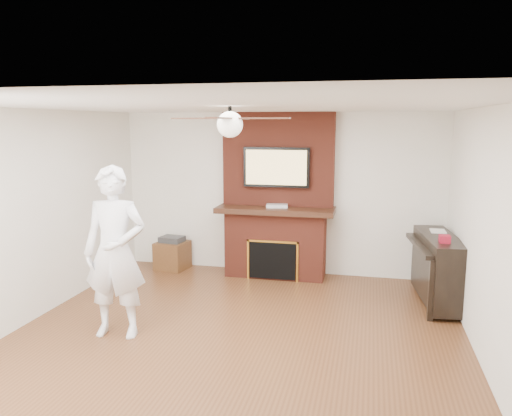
% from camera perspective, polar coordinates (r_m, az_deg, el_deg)
% --- Properties ---
extents(room_shell, '(5.36, 5.86, 2.86)m').
position_cam_1_polar(room_shell, '(5.15, -2.90, -2.47)').
color(room_shell, '#532F18').
rests_on(room_shell, ground).
extents(fireplace, '(1.78, 0.64, 2.50)m').
position_cam_1_polar(fireplace, '(7.64, 2.37, -0.43)').
color(fireplace, maroon).
rests_on(fireplace, ground).
extents(tv, '(1.00, 0.08, 0.60)m').
position_cam_1_polar(tv, '(7.50, 2.34, 4.67)').
color(tv, black).
rests_on(tv, fireplace).
extents(ceiling_fan, '(1.21, 1.21, 0.31)m').
position_cam_1_polar(ceiling_fan, '(5.04, -3.00, 9.64)').
color(ceiling_fan, black).
rests_on(ceiling_fan, room_shell).
extents(person, '(0.75, 0.55, 1.89)m').
position_cam_1_polar(person, '(5.66, -15.81, -4.89)').
color(person, white).
rests_on(person, ground).
extents(side_table, '(0.52, 0.52, 0.53)m').
position_cam_1_polar(side_table, '(8.22, -9.54, -5.19)').
color(side_table, '#523017').
rests_on(side_table, ground).
extents(piano, '(0.66, 1.42, 0.99)m').
position_cam_1_polar(piano, '(6.93, 20.06, -6.40)').
color(piano, black).
rests_on(piano, ground).
extents(cable_box, '(0.35, 0.23, 0.05)m').
position_cam_1_polar(cable_box, '(7.52, 2.42, 0.25)').
color(cable_box, silver).
rests_on(cable_box, fireplace).
extents(candle_orange, '(0.08, 0.08, 0.12)m').
position_cam_1_polar(candle_orange, '(7.66, 1.49, -7.58)').
color(candle_orange, red).
rests_on(candle_orange, ground).
extents(candle_green, '(0.06, 0.06, 0.08)m').
position_cam_1_polar(candle_green, '(7.71, 1.18, -7.65)').
color(candle_green, '#3D7830').
rests_on(candle_green, ground).
extents(candle_cream, '(0.08, 0.08, 0.12)m').
position_cam_1_polar(candle_cream, '(7.60, 3.18, -7.74)').
color(candle_cream, beige).
rests_on(candle_cream, ground).
extents(candle_blue, '(0.06, 0.06, 0.08)m').
position_cam_1_polar(candle_blue, '(7.58, 3.55, -7.93)').
color(candle_blue, '#3845AA').
rests_on(candle_blue, ground).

